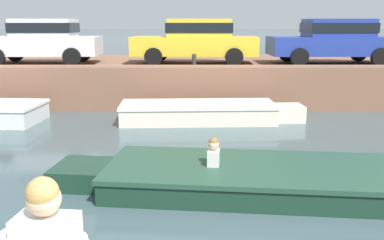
{
  "coord_description": "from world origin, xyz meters",
  "views": [
    {
      "loc": [
        -0.53,
        -2.89,
        2.8
      ],
      "look_at": [
        -0.53,
        3.76,
        1.29
      ],
      "focal_mm": 40.0,
      "sensor_mm": 36.0,
      "label": 1
    }
  ],
  "objects_px": {
    "car_leftmost_white": "(43,39)",
    "car_centre_blue": "(334,39)",
    "mooring_bollard_mid": "(194,60)",
    "motorboat_passing": "(244,178)",
    "boat_moored_central_cream": "(206,112)",
    "car_left_inner_yellow": "(197,39)"
  },
  "relations": [
    {
      "from": "boat_moored_central_cream",
      "to": "mooring_bollard_mid",
      "type": "bearing_deg",
      "value": 100.4
    },
    {
      "from": "car_leftmost_white",
      "to": "car_centre_blue",
      "type": "distance_m",
      "value": 10.19
    },
    {
      "from": "car_centre_blue",
      "to": "boat_moored_central_cream",
      "type": "bearing_deg",
      "value": -146.3
    },
    {
      "from": "boat_moored_central_cream",
      "to": "car_left_inner_yellow",
      "type": "distance_m",
      "value": 3.64
    },
    {
      "from": "car_centre_blue",
      "to": "motorboat_passing",
      "type": "bearing_deg",
      "value": -116.21
    },
    {
      "from": "car_leftmost_white",
      "to": "boat_moored_central_cream",
      "type": "bearing_deg",
      "value": -28.5
    },
    {
      "from": "mooring_bollard_mid",
      "to": "car_centre_blue",
      "type": "bearing_deg",
      "value": 14.87
    },
    {
      "from": "boat_moored_central_cream",
      "to": "mooring_bollard_mid",
      "type": "xyz_separation_m",
      "value": [
        -0.32,
        1.75,
        1.37
      ]
    },
    {
      "from": "car_centre_blue",
      "to": "mooring_bollard_mid",
      "type": "distance_m",
      "value": 5.1
    },
    {
      "from": "car_leftmost_white",
      "to": "mooring_bollard_mid",
      "type": "height_order",
      "value": "car_leftmost_white"
    },
    {
      "from": "car_left_inner_yellow",
      "to": "mooring_bollard_mid",
      "type": "height_order",
      "value": "car_left_inner_yellow"
    },
    {
      "from": "car_leftmost_white",
      "to": "car_left_inner_yellow",
      "type": "xyz_separation_m",
      "value": [
        5.39,
        -0.01,
        0.0
      ]
    },
    {
      "from": "car_left_inner_yellow",
      "to": "car_centre_blue",
      "type": "bearing_deg",
      "value": 0.05
    },
    {
      "from": "motorboat_passing",
      "to": "car_leftmost_white",
      "type": "xyz_separation_m",
      "value": [
        -6.12,
        8.28,
        2.03
      ]
    },
    {
      "from": "motorboat_passing",
      "to": "car_left_inner_yellow",
      "type": "bearing_deg",
      "value": 95.02
    },
    {
      "from": "motorboat_passing",
      "to": "car_left_inner_yellow",
      "type": "height_order",
      "value": "car_left_inner_yellow"
    },
    {
      "from": "car_leftmost_white",
      "to": "mooring_bollard_mid",
      "type": "distance_m",
      "value": 5.49
    },
    {
      "from": "car_leftmost_white",
      "to": "car_centre_blue",
      "type": "xyz_separation_m",
      "value": [
        10.19,
        -0.0,
        0.0
      ]
    },
    {
      "from": "boat_moored_central_cream",
      "to": "car_left_inner_yellow",
      "type": "bearing_deg",
      "value": 94.31
    },
    {
      "from": "motorboat_passing",
      "to": "mooring_bollard_mid",
      "type": "relative_size",
      "value": 14.23
    },
    {
      "from": "car_leftmost_white",
      "to": "mooring_bollard_mid",
      "type": "relative_size",
      "value": 9.2
    },
    {
      "from": "boat_moored_central_cream",
      "to": "mooring_bollard_mid",
      "type": "relative_size",
      "value": 11.99
    }
  ]
}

